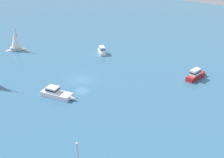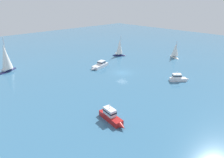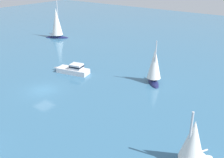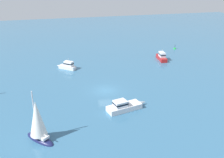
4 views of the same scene
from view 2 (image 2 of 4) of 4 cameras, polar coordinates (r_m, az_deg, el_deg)
ground_plane at (r=51.00m, az=3.02°, el=1.87°), size 160.00×160.00×0.00m
sailboat at (r=67.22m, az=18.04°, el=7.69°), size 3.56×4.91×5.92m
launch at (r=55.01m, az=-3.54°, el=4.11°), size 6.81×3.17×1.70m
sloop at (r=66.09m, az=2.19°, el=8.81°), size 4.10×4.46×7.13m
launch_1 at (r=31.16m, az=-0.20°, el=-10.91°), size 2.00×5.93×2.79m
ketch at (r=58.16m, az=-28.75°, el=5.14°), size 5.74×4.10×9.48m
motor_cruiser at (r=48.17m, az=18.89°, el=0.28°), size 4.31×3.83×2.43m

